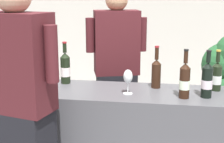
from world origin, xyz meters
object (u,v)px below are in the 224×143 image
Objects in this scene: wine_bottle_4 at (217,76)px; wine_bottle_5 at (185,80)px; wine_bottle_0 at (39,77)px; person_guest at (22,119)px; wine_bottle_7 at (207,80)px; person_server at (116,81)px; wine_bottle_3 at (19,68)px; wine_bottle_2 at (41,69)px; wine_glass at (128,78)px; wine_bottle_1 at (156,72)px; wine_bottle_6 at (65,68)px.

wine_bottle_5 is at bearing -138.04° from wine_bottle_4.
person_guest is at bearing -84.66° from wine_bottle_0.
wine_bottle_4 is 0.92× the size of wine_bottle_7.
person_guest reaches higher than wine_bottle_5.
person_server is (-0.74, 0.67, -0.22)m from wine_bottle_7.
wine_bottle_7 is (1.46, -0.11, -0.01)m from wine_bottle_3.
wine_bottle_2 is 1.40m from wine_bottle_4.
person_guest is at bearing -158.69° from wine_bottle_7.
wine_bottle_0 reaches higher than wine_glass.
wine_glass is at bearing -179.56° from wine_bottle_7.
wine_bottle_1 is (0.87, 0.23, 0.01)m from wine_bottle_0.
wine_bottle_4 is 0.34m from wine_bottle_5.
wine_bottle_6 is at bearing -128.34° from person_server.
wine_bottle_5 is 1.91× the size of wine_glass.
wine_glass is 0.11× the size of person_server.
person_server reaches higher than wine_bottle_5.
wine_bottle_0 is at bearing -118.03° from wine_bottle_6.
person_server is at bearing 41.00° from wine_bottle_2.
person_server reaches higher than wine_bottle_1.
person_guest is (-1.29, -0.65, -0.17)m from wine_bottle_4.
person_guest is at bearing -80.78° from wine_bottle_2.
wine_bottle_1 is 1.08m from person_guest.
wine_bottle_0 is 0.18× the size of person_guest.
wine_bottle_0 is at bearing -124.95° from person_server.
wine_bottle_0 is 0.95× the size of wine_bottle_2.
wine_bottle_1 is 0.64m from person_server.
wine_bottle_5 reaches higher than wine_glass.
wine_bottle_1 is at bearing 38.24° from person_guest.
wine_bottle_3 reaches higher than wine_bottle_0.
wine_bottle_3 and wine_bottle_6 have the same top height.
wine_bottle_6 is (-0.74, 0.02, 0.00)m from wine_bottle_1.
wine_bottle_7 is at bearing -27.80° from wine_bottle_1.
wine_bottle_6 is at bearing 8.72° from wine_bottle_2.
wine_bottle_2 is at bearing 165.93° from wine_glass.
wine_bottle_7 reaches higher than wine_glass.
person_guest is (-0.45, -1.13, 0.03)m from person_server.
wine_bottle_4 is 0.69m from wine_glass.
wine_bottle_6 reaches higher than wine_glass.
wine_bottle_1 is at bearing 152.20° from wine_bottle_7.
wine_bottle_0 is 0.90m from wine_bottle_1.
person_guest is (0.11, -0.65, -0.18)m from wine_bottle_2.
wine_bottle_6 is (-1.20, 0.02, 0.02)m from wine_bottle_4.
wine_bottle_1 is 0.96× the size of wine_bottle_6.
wine_bottle_6 is 1.88× the size of wine_glass.
wine_bottle_5 is at bearing -165.60° from wine_bottle_7.
wine_bottle_1 is at bearing -1.57° from wine_bottle_6.
person_server is at bearing 138.10° from wine_bottle_7.
wine_bottle_5 is at bearing 22.31° from person_guest.
wine_bottle_4 is (1.55, 0.07, -0.02)m from wine_bottle_3.
wine_bottle_6 is at bearing 82.12° from person_guest.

